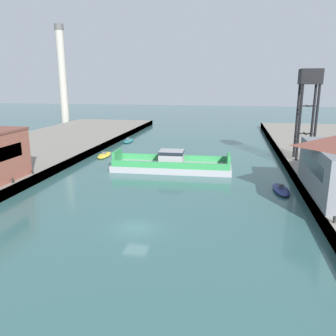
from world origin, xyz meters
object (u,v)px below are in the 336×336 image
Objects in this scene: chain_ferry at (172,164)px; smokestack_distant_a at (62,73)px; crane_tower at (309,88)px; moored_boat_mid_left at (281,190)px; moored_boat_near_right at (128,141)px; moored_boat_near_left at (104,155)px.

smokestack_distant_a is at bearing 130.06° from chain_ferry.
crane_tower is at bearing -35.52° from smokestack_distant_a.
chain_ferry reaches higher than moored_boat_mid_left.
chain_ferry is 32.26m from moored_boat_near_right.
moored_boat_near_left is 0.94× the size of moored_boat_near_right.
moored_boat_near_left is 37.71m from moored_boat_mid_left.
smokestack_distant_a is at bearing 124.12° from moored_boat_near_left.
moored_boat_mid_left is (33.07, -18.12, 0.05)m from moored_boat_near_left.
chain_ferry is 2.93× the size of moored_boat_near_left.
smokestack_distant_a is (-33.56, 49.53, 17.91)m from moored_boat_near_left.
crane_tower reaches higher than chain_ferry.
smokestack_distant_a is at bearing 134.57° from moored_boat_mid_left.
moored_boat_mid_left reaches higher than moored_boat_near_right.
smokestack_distant_a reaches higher than crane_tower.
moored_boat_mid_left is 0.39× the size of crane_tower.
smokestack_distant_a is at bearing 136.86° from moored_boat_near_right.
smokestack_distant_a reaches higher than moored_boat_near_right.
chain_ferry reaches higher than moored_boat_near_left.
moored_boat_mid_left is 0.18× the size of smokestack_distant_a.
moored_boat_mid_left is 96.62m from smokestack_distant_a.
crane_tower is at bearing 70.51° from moored_boat_mid_left.
smokestack_distant_a is at bearing 144.48° from crane_tower.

